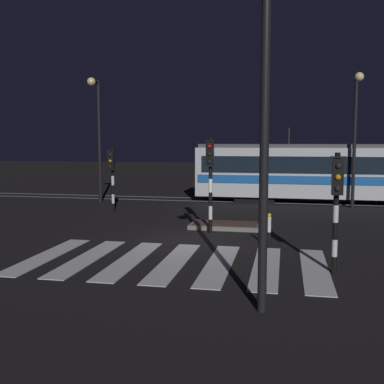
% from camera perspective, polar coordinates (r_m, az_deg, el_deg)
% --- Properties ---
extents(ground_plane, '(120.00, 120.00, 0.00)m').
position_cam_1_polar(ground_plane, '(16.31, 0.47, -5.81)').
color(ground_plane, black).
extents(rail_near, '(80.00, 0.12, 0.03)m').
position_cam_1_polar(rail_near, '(26.46, 4.93, -1.20)').
color(rail_near, '#59595E').
rests_on(rail_near, ground).
extents(rail_far, '(80.00, 0.12, 0.03)m').
position_cam_1_polar(rail_far, '(27.87, 5.29, -0.84)').
color(rail_far, '#59595E').
rests_on(rail_far, ground).
extents(crosswalk_zebra, '(8.44, 4.59, 0.02)m').
position_cam_1_polar(crosswalk_zebra, '(13.33, -2.23, -8.49)').
color(crosswalk_zebra, silver).
rests_on(crosswalk_zebra, ground).
extents(traffic_island, '(2.77, 1.56, 0.18)m').
position_cam_1_polar(traffic_island, '(18.59, 4.13, -4.07)').
color(traffic_island, slate).
rests_on(traffic_island, ground).
extents(traffic_light_corner_far_left, '(0.36, 0.42, 3.08)m').
position_cam_1_polar(traffic_light_corner_far_left, '(22.54, -9.71, 2.61)').
color(traffic_light_corner_far_left, black).
rests_on(traffic_light_corner_far_left, ground).
extents(traffic_light_median_centre, '(0.36, 0.42, 3.53)m').
position_cam_1_polar(traffic_light_median_centre, '(17.18, 2.23, 2.63)').
color(traffic_light_median_centre, black).
rests_on(traffic_light_median_centre, ground).
extents(traffic_light_corner_near_right, '(0.36, 0.42, 3.10)m').
position_cam_1_polar(traffic_light_corner_near_right, '(12.31, 17.16, -0.33)').
color(traffic_light_corner_near_right, black).
rests_on(traffic_light_corner_near_right, ground).
extents(street_lamp_near_kerb, '(0.44, 1.21, 6.64)m').
position_cam_1_polar(street_lamp_near_kerb, '(8.95, 8.78, 11.76)').
color(street_lamp_near_kerb, black).
rests_on(street_lamp_near_kerb, ground).
extents(street_lamp_trackside_right, '(0.44, 1.21, 6.70)m').
position_cam_1_polar(street_lamp_trackside_right, '(25.02, 19.26, 7.87)').
color(street_lamp_trackside_right, black).
rests_on(street_lamp_trackside_right, ground).
extents(street_lamp_trackside_left, '(0.44, 1.21, 6.74)m').
position_cam_1_polar(street_lamp_trackside_left, '(26.29, -11.45, 8.04)').
color(street_lamp_trackside_left, black).
rests_on(street_lamp_trackside_left, ground).
extents(tram, '(14.65, 2.58, 4.15)m').
position_cam_1_polar(tram, '(26.90, 16.23, 2.40)').
color(tram, silver).
rests_on(tram, ground).
extents(bollard_island_edge, '(0.12, 0.12, 1.11)m').
position_cam_1_polar(bollard_island_edge, '(15.23, 9.34, -4.60)').
color(bollard_island_edge, black).
rests_on(bollard_island_edge, ground).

